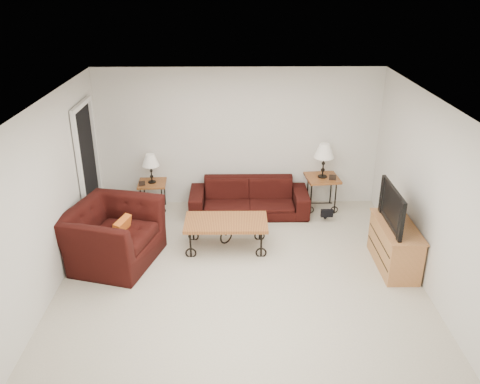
# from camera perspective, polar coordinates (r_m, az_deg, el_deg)

# --- Properties ---
(ground) EXTENTS (5.00, 5.00, 0.00)m
(ground) POSITION_cam_1_polar(r_m,az_deg,el_deg) (7.11, 0.08, -9.70)
(ground) COLOR beige
(ground) RESTS_ON ground
(wall_back) EXTENTS (5.00, 0.02, 2.50)m
(wall_back) POSITION_cam_1_polar(r_m,az_deg,el_deg) (8.84, -0.16, 6.23)
(wall_back) COLOR silver
(wall_back) RESTS_ON ground
(wall_front) EXTENTS (5.00, 0.02, 2.50)m
(wall_front) POSITION_cam_1_polar(r_m,az_deg,el_deg) (4.35, 0.61, -14.25)
(wall_front) COLOR silver
(wall_front) RESTS_ON ground
(wall_left) EXTENTS (0.02, 5.00, 2.50)m
(wall_left) POSITION_cam_1_polar(r_m,az_deg,el_deg) (6.93, -21.05, -0.58)
(wall_left) COLOR silver
(wall_left) RESTS_ON ground
(wall_right) EXTENTS (0.02, 5.00, 2.50)m
(wall_right) POSITION_cam_1_polar(r_m,az_deg,el_deg) (7.00, 21.01, -0.34)
(wall_right) COLOR silver
(wall_right) RESTS_ON ground
(ceiling) EXTENTS (5.00, 5.00, 0.00)m
(ceiling) POSITION_cam_1_polar(r_m,az_deg,el_deg) (6.09, 0.09, 10.27)
(ceiling) COLOR white
(ceiling) RESTS_ON wall_back
(doorway) EXTENTS (0.08, 0.94, 2.04)m
(doorway) POSITION_cam_1_polar(r_m,az_deg,el_deg) (8.45, -17.10, 2.64)
(doorway) COLOR black
(doorway) RESTS_ON ground
(sofa) EXTENTS (2.08, 0.81, 0.61)m
(sofa) POSITION_cam_1_polar(r_m,az_deg,el_deg) (8.74, 1.02, -0.65)
(sofa) COLOR black
(sofa) RESTS_ON ground
(side_table_left) EXTENTS (0.51, 0.51, 0.53)m
(side_table_left) POSITION_cam_1_polar(r_m,az_deg,el_deg) (9.03, -9.98, -0.45)
(side_table_left) COLOR #9B5F27
(side_table_left) RESTS_ON ground
(side_table_right) EXTENTS (0.62, 0.62, 0.62)m
(side_table_right) POSITION_cam_1_polar(r_m,az_deg,el_deg) (9.03, 9.35, -0.09)
(side_table_right) COLOR #9B5F27
(side_table_right) RESTS_ON ground
(lamp_left) EXTENTS (0.31, 0.31, 0.53)m
(lamp_left) POSITION_cam_1_polar(r_m,az_deg,el_deg) (8.83, -10.23, 2.69)
(lamp_left) COLOR black
(lamp_left) RESTS_ON side_table_left
(lamp_right) EXTENTS (0.38, 0.38, 0.62)m
(lamp_right) POSITION_cam_1_polar(r_m,az_deg,el_deg) (8.80, 9.61, 3.58)
(lamp_right) COLOR black
(lamp_right) RESTS_ON side_table_right
(photo_frame_left) EXTENTS (0.11, 0.04, 0.09)m
(photo_frame_left) POSITION_cam_1_polar(r_m,az_deg,el_deg) (8.80, -11.23, 0.98)
(photo_frame_left) COLOR black
(photo_frame_left) RESTS_ON side_table_left
(photo_frame_right) EXTENTS (0.12, 0.03, 0.10)m
(photo_frame_right) POSITION_cam_1_polar(r_m,az_deg,el_deg) (8.79, 10.62, 1.66)
(photo_frame_right) COLOR black
(photo_frame_right) RESTS_ON side_table_right
(coffee_table) EXTENTS (1.27, 0.69, 0.47)m
(coffee_table) POSITION_cam_1_polar(r_m,az_deg,el_deg) (7.67, -1.61, -4.92)
(coffee_table) COLOR #9B5F27
(coffee_table) RESTS_ON ground
(armchair) EXTENTS (1.48, 1.59, 0.86)m
(armchair) POSITION_cam_1_polar(r_m,az_deg,el_deg) (7.50, -14.51, -4.80)
(armchair) COLOR black
(armchair) RESTS_ON ground
(throw_pillow) EXTENTS (0.21, 0.40, 0.39)m
(throw_pillow) POSITION_cam_1_polar(r_m,az_deg,el_deg) (7.38, -13.53, -4.40)
(throw_pillow) COLOR #D5481B
(throw_pillow) RESTS_ON armchair
(tv_stand) EXTENTS (0.46, 1.11, 0.67)m
(tv_stand) POSITION_cam_1_polar(r_m,az_deg,el_deg) (7.52, 17.39, -5.93)
(tv_stand) COLOR #BF7347
(tv_stand) RESTS_ON ground
(television) EXTENTS (0.13, 1.00, 0.57)m
(television) POSITION_cam_1_polar(r_m,az_deg,el_deg) (7.24, 17.84, -1.67)
(television) COLOR black
(television) RESTS_ON tv_stand
(backpack) EXTENTS (0.34, 0.27, 0.42)m
(backpack) POSITION_cam_1_polar(r_m,az_deg,el_deg) (8.69, 9.88, -1.87)
(backpack) COLOR black
(backpack) RESTS_ON ground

